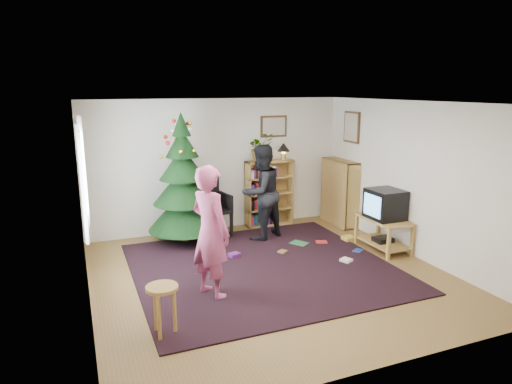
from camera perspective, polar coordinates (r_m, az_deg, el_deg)
name	(u,v)px	position (r m, az deg, el deg)	size (l,w,h in m)	color
floor	(270,275)	(6.84, 1.76, -10.32)	(5.00, 5.00, 0.00)	brown
ceiling	(271,102)	(6.28, 1.92, 11.12)	(5.00, 5.00, 0.00)	white
wall_back	(218,165)	(8.75, -4.80, 3.38)	(5.00, 0.02, 2.50)	silver
wall_front	(380,249)	(4.37, 15.29, -6.93)	(5.00, 0.02, 2.50)	silver
wall_left	(82,210)	(5.92, -20.90, -2.10)	(0.02, 5.00, 2.50)	silver
wall_right	(412,179)	(7.78, 18.95, 1.51)	(0.02, 5.00, 2.50)	silver
rug	(262,267)	(7.09, 0.77, -9.36)	(3.80, 3.60, 0.02)	black
window_pane	(82,180)	(6.45, -20.96, 1.37)	(0.04, 1.20, 1.40)	silver
curtain	(83,171)	(7.14, -20.79, 2.44)	(0.06, 0.35, 1.60)	white
picture_back	(274,126)	(9.04, 2.21, 8.20)	(0.55, 0.03, 0.42)	#4C3319
picture_right	(352,127)	(9.05, 11.89, 7.94)	(0.03, 0.50, 0.60)	#4C3319
christmas_tree	(184,190)	(8.05, -9.05, 0.30)	(1.27, 1.27, 2.30)	#3F2816
bookshelf_back	(269,192)	(9.06, 1.68, -0.03)	(0.95, 0.30, 1.30)	#A7843B
bookshelf_right	(340,191)	(9.27, 10.40, 0.07)	(0.30, 0.95, 1.30)	#A7843B
tv_stand	(383,231)	(8.04, 15.65, -4.71)	(0.53, 0.95, 0.55)	#A7843B
crt_tv	(385,204)	(7.91, 15.84, -1.46)	(0.53, 0.57, 0.49)	black
armchair	(209,204)	(8.50, -5.85, -1.47)	(0.69, 0.70, 1.09)	black
stool	(162,297)	(5.23, -11.63, -12.77)	(0.35, 0.35, 0.59)	#A7843B
person_standing	(210,232)	(5.93, -5.73, -4.99)	(0.64, 0.42, 1.76)	#B14773
person_by_chair	(261,192)	(8.16, 0.64, -0.05)	(0.84, 0.65, 1.73)	black
potted_plant	(260,147)	(8.82, 0.53, 5.63)	(0.49, 0.43, 0.55)	gray
table_lamp	(284,148)	(9.03, 3.47, 5.47)	(0.25, 0.25, 0.34)	#A57F33
floor_clutter	(313,248)	(7.85, 7.19, -6.96)	(2.38, 1.23, 0.08)	#A51E19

